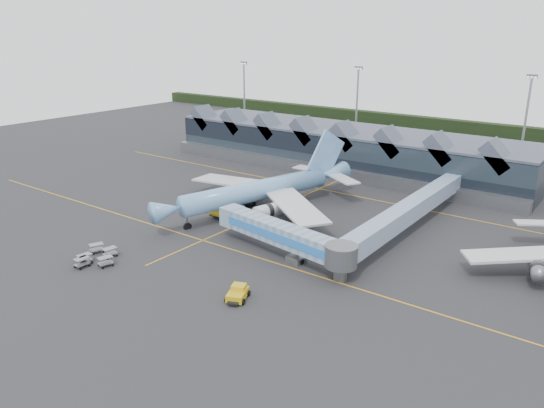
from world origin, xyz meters
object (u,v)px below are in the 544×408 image
Objects in this scene: fuel_truck at (232,202)px; pushback_tug at (238,293)px; main_airliner at (263,189)px; jet_bridge at (290,238)px.

fuel_truck is 2.38× the size of pushback_tug.
main_airliner reaches higher than fuel_truck.
jet_bridge is at bearing -28.88° from fuel_truck.
pushback_tug is (18.34, -29.20, -3.33)m from main_airliner.
jet_bridge is 23.60m from fuel_truck.
jet_bridge is 6.03× the size of pushback_tug.
fuel_truck is at bearing 160.52° from jet_bridge.
main_airliner is at bearing 146.48° from jet_bridge.
main_airliner reaches higher than pushback_tug.
pushback_tug is at bearing -75.22° from jet_bridge.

